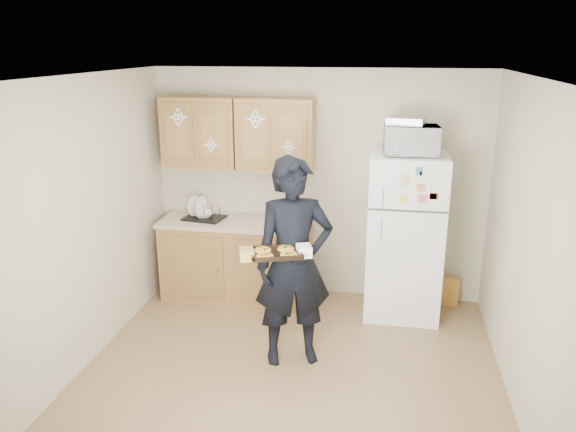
{
  "coord_description": "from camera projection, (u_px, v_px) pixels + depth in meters",
  "views": [
    {
      "loc": [
        0.73,
        -4.12,
        2.74
      ],
      "look_at": [
        -0.09,
        0.45,
        1.3
      ],
      "focal_mm": 35.0,
      "sensor_mm": 36.0,
      "label": 1
    }
  ],
  "objects": [
    {
      "name": "upper_cab_right",
      "position": [
        276.0,
        134.0,
        5.86
      ],
      "size": [
        0.8,
        0.33,
        0.75
      ],
      "primitive_type": "cube",
      "color": "olive",
      "rests_on": "wall_back"
    },
    {
      "name": "microwave",
      "position": [
        411.0,
        140.0,
        5.4
      ],
      "size": [
        0.54,
        0.39,
        0.29
      ],
      "primitive_type": "imported",
      "rotation": [
        0.0,
        0.0,
        0.08
      ],
      "color": "white",
      "rests_on": "refrigerator"
    },
    {
      "name": "base_cabinet",
      "position": [
        237.0,
        261.0,
        6.22
      ],
      "size": [
        1.6,
        0.6,
        0.86
      ],
      "primitive_type": "cube",
      "color": "olive",
      "rests_on": "floor"
    },
    {
      "name": "bowl",
      "position": [
        203.0,
        214.0,
        6.13
      ],
      "size": [
        0.27,
        0.27,
        0.05
      ],
      "primitive_type": "imported",
      "rotation": [
        0.0,
        0.0,
        0.33
      ],
      "color": "white",
      "rests_on": "dish_rack"
    },
    {
      "name": "person",
      "position": [
        294.0,
        263.0,
        4.83
      ],
      "size": [
        0.79,
        0.65,
        1.86
      ],
      "primitive_type": "imported",
      "rotation": [
        0.0,
        0.0,
        0.35
      ],
      "color": "black",
      "rests_on": "floor"
    },
    {
      "name": "pizza_back_left",
      "position": [
        263.0,
        250.0,
        4.57
      ],
      "size": [
        0.14,
        0.14,
        0.02
      ],
      "primitive_type": "cylinder",
      "color": "orange",
      "rests_on": "baking_tray"
    },
    {
      "name": "countertop",
      "position": [
        236.0,
        222.0,
        6.09
      ],
      "size": [
        1.64,
        0.64,
        0.04
      ],
      "primitive_type": "cube",
      "color": "beige",
      "rests_on": "base_cabinet"
    },
    {
      "name": "pizza_front_left",
      "position": [
        265.0,
        256.0,
        4.44
      ],
      "size": [
        0.14,
        0.14,
        0.02
      ],
      "primitive_type": "cylinder",
      "color": "orange",
      "rests_on": "baking_tray"
    },
    {
      "name": "ceiling",
      "position": [
        289.0,
        77.0,
        4.07
      ],
      "size": [
        3.6,
        3.6,
        0.0
      ],
      "primitive_type": "plane",
      "color": "silver",
      "rests_on": "wall_back"
    },
    {
      "name": "upper_cab_left",
      "position": [
        201.0,
        132.0,
        6.0
      ],
      "size": [
        0.8,
        0.33,
        0.75
      ],
      "primitive_type": "cube",
      "color": "olive",
      "rests_on": "wall_back"
    },
    {
      "name": "wall_back",
      "position": [
        318.0,
        185.0,
        6.13
      ],
      "size": [
        3.6,
        0.04,
        2.5
      ],
      "primitive_type": "cube",
      "color": "#BEB79A",
      "rests_on": "floor"
    },
    {
      "name": "refrigerator",
      "position": [
        405.0,
        236.0,
        5.74
      ],
      "size": [
        0.75,
        0.7,
        1.7
      ],
      "primitive_type": "cube",
      "color": "white",
      "rests_on": "floor"
    },
    {
      "name": "dish_rack",
      "position": [
        204.0,
        211.0,
        6.11
      ],
      "size": [
        0.46,
        0.38,
        0.17
      ],
      "primitive_type": "cube",
      "rotation": [
        0.0,
        0.0,
        -0.16
      ],
      "color": "black",
      "rests_on": "countertop"
    },
    {
      "name": "baking_tray",
      "position": [
        276.0,
        254.0,
        4.52
      ],
      "size": [
        0.49,
        0.42,
        0.04
      ],
      "primitive_type": "cube",
      "rotation": [
        0.0,
        0.0,
        0.35
      ],
      "color": "black",
      "rests_on": "person"
    },
    {
      "name": "wall_right",
      "position": [
        529.0,
        254.0,
        4.14
      ],
      "size": [
        0.04,
        3.6,
        2.5
      ],
      "primitive_type": "cube",
      "color": "#BEB79A",
      "rests_on": "floor"
    },
    {
      "name": "soap_bottle",
      "position": [
        283.0,
        218.0,
        5.82
      ],
      "size": [
        0.09,
        0.09,
        0.2
      ],
      "primitive_type": "imported",
      "rotation": [
        0.0,
        0.0,
        -0.01
      ],
      "color": "white",
      "rests_on": "countertop"
    },
    {
      "name": "wall_left",
      "position": [
        80.0,
        227.0,
        4.75
      ],
      "size": [
        0.04,
        3.6,
        2.5
      ],
      "primitive_type": "cube",
      "color": "#BEB79A",
      "rests_on": "floor"
    },
    {
      "name": "foil_pan",
      "position": [
        406.0,
        121.0,
        5.39
      ],
      "size": [
        0.38,
        0.3,
        0.07
      ],
      "primitive_type": "cube",
      "rotation": [
        0.0,
        0.0,
        -0.2
      ],
      "color": "#ACACB2",
      "rests_on": "microwave"
    },
    {
      "name": "cereal_box",
      "position": [
        449.0,
        291.0,
        6.08
      ],
      "size": [
        0.2,
        0.07,
        0.32
      ],
      "primitive_type": "cube",
      "color": "#E4B950",
      "rests_on": "floor"
    },
    {
      "name": "pizza_front_right",
      "position": [
        289.0,
        254.0,
        4.47
      ],
      "size": [
        0.14,
        0.14,
        0.02
      ],
      "primitive_type": "cylinder",
      "color": "orange",
      "rests_on": "baking_tray"
    },
    {
      "name": "wall_front",
      "position": [
        225.0,
        360.0,
        2.75
      ],
      "size": [
        3.6,
        0.04,
        2.5
      ],
      "primitive_type": "cube",
      "color": "#BEB79A",
      "rests_on": "floor"
    },
    {
      "name": "floor",
      "position": [
        289.0,
        377.0,
        4.81
      ],
      "size": [
        3.6,
        3.6,
        0.0
      ],
      "primitive_type": "plane",
      "color": "brown",
      "rests_on": "ground"
    },
    {
      "name": "pizza_back_right",
      "position": [
        286.0,
        248.0,
        4.6
      ],
      "size": [
        0.14,
        0.14,
        0.02
      ],
      "primitive_type": "cylinder",
      "color": "orange",
      "rests_on": "baking_tray"
    }
  ]
}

